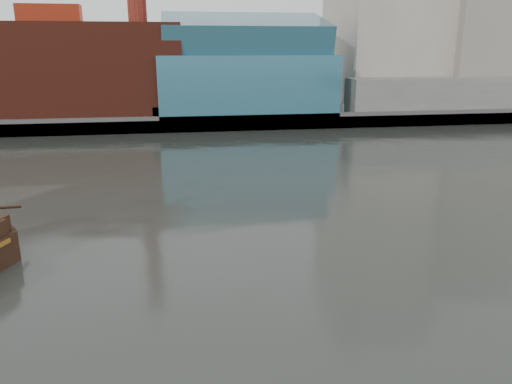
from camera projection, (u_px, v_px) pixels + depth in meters
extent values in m
plane|color=#262924|center=(250.00, 361.00, 21.95)|extent=(400.00, 400.00, 0.00)
cube|color=slate|center=(185.00, 106.00, 108.79)|extent=(220.00, 60.00, 2.00)
cube|color=#4C4C49|center=(191.00, 124.00, 80.77)|extent=(220.00, 1.00, 2.60)
cube|color=maroon|center=(55.00, 70.00, 83.98)|extent=(42.00, 18.00, 15.00)
cube|color=#2E657A|center=(245.00, 84.00, 87.86)|extent=(30.00, 16.00, 10.00)
cube|color=gray|center=(483.00, 6.00, 97.25)|extent=(18.00, 18.00, 38.00)
cube|color=slate|center=(455.00, 94.00, 90.67)|extent=(40.00, 6.00, 6.00)
cube|color=#2E657A|center=(245.00, 37.00, 85.63)|extent=(28.00, 14.94, 8.78)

